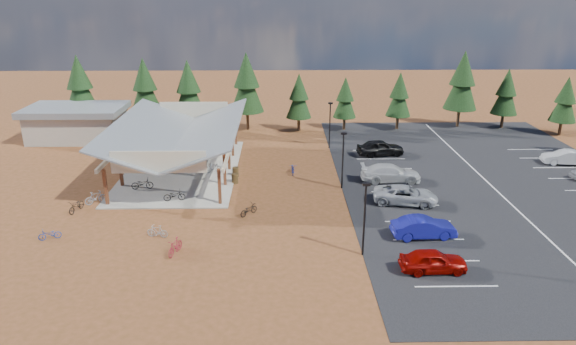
{
  "coord_description": "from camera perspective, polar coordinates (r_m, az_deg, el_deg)",
  "views": [
    {
      "loc": [
        -0.5,
        -40.21,
        16.87
      ],
      "look_at": [
        0.21,
        1.05,
        1.86
      ],
      "focal_mm": 32.0,
      "sensor_mm": 36.0,
      "label": 1
    }
  ],
  "objects": [
    {
      "name": "pine_7",
      "position": [
        68.07,
        18.81,
        9.61
      ],
      "size": [
        4.09,
        4.09,
        9.54
      ],
      "color": "#382314",
      "rests_on": "ground"
    },
    {
      "name": "bike_10",
      "position": [
        40.13,
        -24.96,
        -6.24
      ],
      "size": [
        1.62,
        1.05,
        0.8
      ],
      "primitive_type": "imported",
      "rotation": [
        0.0,
        0.0,
        5.08
      ],
      "color": "#0F3396",
      "rests_on": "ground"
    },
    {
      "name": "pine_1",
      "position": [
        65.74,
        -15.63,
        9.22
      ],
      "size": [
        3.8,
        3.8,
        8.84
      ],
      "color": "#382314",
      "rests_on": "ground"
    },
    {
      "name": "lamp_post_2",
      "position": [
        56.23,
        4.68,
        5.62
      ],
      "size": [
        0.5,
        0.25,
        5.14
      ],
      "color": "black",
      "rests_on": "ground"
    },
    {
      "name": "pine_2",
      "position": [
        63.39,
        -11.0,
        9.16
      ],
      "size": [
        3.76,
        3.76,
        8.76
      ],
      "color": "#382314",
      "rests_on": "ground"
    },
    {
      "name": "pine_3",
      "position": [
        63.33,
        -4.62,
        9.89
      ],
      "size": [
        4.09,
        4.09,
        9.53
      ],
      "color": "#382314",
      "rests_on": "ground"
    },
    {
      "name": "concrete_pad",
      "position": [
        51.01,
        -11.67,
        0.31
      ],
      "size": [
        10.6,
        18.6,
        0.1
      ],
      "primitive_type": "cube",
      "color": "gray",
      "rests_on": "ground"
    },
    {
      "name": "lamp_post_0",
      "position": [
        33.7,
        8.52,
        -4.59
      ],
      "size": [
        0.5,
        0.25,
        5.14
      ],
      "color": "black",
      "rests_on": "ground"
    },
    {
      "name": "car_3",
      "position": [
        47.71,
        11.35,
        -0.06
      ],
      "size": [
        5.46,
        2.29,
        1.57
      ],
      "primitive_type": "imported",
      "rotation": [
        0.0,
        0.0,
        1.55
      ],
      "color": "#BABABA",
      "rests_on": "asphalt_lot"
    },
    {
      "name": "bike_13",
      "position": [
        37.87,
        -14.31,
        -6.34
      ],
      "size": [
        1.61,
        0.74,
        0.94
      ],
      "primitive_type": "imported",
      "rotation": [
        0.0,
        0.0,
        4.51
      ],
      "color": "#A0A3A9",
      "rests_on": "ground"
    },
    {
      "name": "bike_5",
      "position": [
        49.34,
        -8.27,
        0.51
      ],
      "size": [
        1.67,
        0.61,
        0.98
      ],
      "primitive_type": "imported",
      "rotation": [
        0.0,
        0.0,
        1.66
      ],
      "color": "gray",
      "rests_on": "concrete_pad"
    },
    {
      "name": "bike_2",
      "position": [
        54.52,
        -12.36,
        2.05
      ],
      "size": [
        1.62,
        0.83,
        0.81
      ],
      "primitive_type": "imported",
      "rotation": [
        0.0,
        0.0,
        1.37
      ],
      "color": "navy",
      "rests_on": "concrete_pad"
    },
    {
      "name": "pine_6",
      "position": [
        65.02,
        12.26,
        8.45
      ],
      "size": [
        3.07,
        3.07,
        7.14
      ],
      "color": "#382314",
      "rests_on": "ground"
    },
    {
      "name": "bike_12",
      "position": [
        40.26,
        -4.4,
        -4.13
      ],
      "size": [
        1.62,
        1.69,
        0.91
      ],
      "primitive_type": "imported",
      "rotation": [
        0.0,
        0.0,
        2.4
      ],
      "color": "black",
      "rests_on": "ground"
    },
    {
      "name": "pine_0",
      "position": [
        68.05,
        -22.15,
        9.05
      ],
      "size": [
        3.97,
        3.97,
        9.24
      ],
      "color": "#382314",
      "rests_on": "ground"
    },
    {
      "name": "pine_8",
      "position": [
        69.59,
        23.1,
        8.22
      ],
      "size": [
        3.21,
        3.21,
        7.47
      ],
      "color": "#382314",
      "rests_on": "ground"
    },
    {
      "name": "pine_4",
      "position": [
        62.69,
        1.22,
        8.47
      ],
      "size": [
        3.06,
        3.06,
        7.13
      ],
      "color": "#382314",
      "rests_on": "ground"
    },
    {
      "name": "bike_3",
      "position": [
        57.4,
        -11.55,
        3.11
      ],
      "size": [
        1.73,
        0.94,
        1.0
      ],
      "primitive_type": "imported",
      "rotation": [
        0.0,
        0.0,
        1.87
      ],
      "color": "maroon",
      "rests_on": "concrete_pad"
    },
    {
      "name": "lamp_post_1",
      "position": [
        44.77,
        6.12,
        1.8
      ],
      "size": [
        0.5,
        0.25,
        5.14
      ],
      "color": "black",
      "rests_on": "ground"
    },
    {
      "name": "asphalt_lot",
      "position": [
        50.12,
        21.36,
        -1.09
      ],
      "size": [
        27.0,
        44.0,
        0.04
      ],
      "primitive_type": "cube",
      "color": "black",
      "rests_on": "ground"
    },
    {
      "name": "car_1",
      "position": [
        37.78,
        14.83,
        -5.92
      ],
      "size": [
        4.63,
        1.89,
        1.49
      ],
      "primitive_type": "imported",
      "rotation": [
        0.0,
        0.0,
        1.64
      ],
      "color": "navy",
      "rests_on": "asphalt_lot"
    },
    {
      "name": "pine_13",
      "position": [
        69.07,
        28.45,
        7.12
      ],
      "size": [
        3.03,
        3.03,
        7.07
      ],
      "color": "#382314",
      "rests_on": "ground"
    },
    {
      "name": "bike_8",
      "position": [
        44.03,
        -22.45,
        -3.44
      ],
      "size": [
        1.08,
        2.0,
        1.0
      ],
      "primitive_type": "imported",
      "rotation": [
        0.0,
        0.0,
        -0.23
      ],
      "color": "black",
      "rests_on": "ground"
    },
    {
      "name": "car_0",
      "position": [
        33.71,
        15.83,
        -9.41
      ],
      "size": [
        4.2,
        1.77,
        1.42
      ],
      "primitive_type": "imported",
      "rotation": [
        0.0,
        0.0,
        1.59
      ],
      "color": "#8A0702",
      "rests_on": "asphalt_lot"
    },
    {
      "name": "outbuilding",
      "position": [
        64.5,
        -22.42,
        5.17
      ],
      "size": [
        11.0,
        7.0,
        3.9
      ],
      "color": "#ADA593",
      "rests_on": "ground"
    },
    {
      "name": "trash_bin_0",
      "position": [
        46.78,
        -5.91,
        -0.67
      ],
      "size": [
        0.6,
        0.6,
        0.9
      ],
      "primitive_type": "cylinder",
      "color": "#3F2E16",
      "rests_on": "ground"
    },
    {
      "name": "bike_7",
      "position": [
        56.08,
        -8.03,
        2.96
      ],
      "size": [
        1.81,
        1.0,
        1.05
      ],
      "primitive_type": "imported",
      "rotation": [
        0.0,
        0.0,
        1.26
      ],
      "color": "maroon",
      "rests_on": "concrete_pad"
    },
    {
      "name": "car_2",
      "position": [
        43.18,
        12.94,
        -2.44
      ],
      "size": [
        5.59,
        3.38,
        1.45
      ],
      "primitive_type": "imported",
      "rotation": [
        0.0,
        0.0,
        1.37
      ],
      "color": "#9FA2A6",
      "rests_on": "asphalt_lot"
    },
    {
      "name": "bike_pavilion",
      "position": [
        49.89,
        -11.97,
        4.39
      ],
      "size": [
        11.65,
        19.4,
        4.97
      ],
      "color": "#512717",
      "rests_on": "concrete_pad"
    },
    {
      "name": "ground",
      "position": [
        43.61,
        -0.25,
        -2.77
      ],
      "size": [
        140.0,
        140.0,
        0.0
      ],
      "primitive_type": "plane",
      "color": "#5A3617",
      "rests_on": "ground"
    },
    {
      "name": "car_9",
      "position": [
        58.37,
        28.4,
        1.5
      ],
      "size": [
        4.48,
        2.07,
        1.42
      ],
      "primitive_type": "imported",
      "rotation": [
        0.0,
        0.0,
        -1.7
      ],
      "color": "silver",
      "rests_on": "asphalt_lot"
    },
    {
      "name": "bike_4",
      "position": [
        43.53,
        -12.52,
        -2.5
      ],
      "size": [
        1.86,
        0.93,
        0.93
      ],
      "primitive_type": "imported",
      "rotation": [
        0.0,
        0.0,
        1.75
      ],
      "color": "black",
      "rests_on": "concrete_pad"
    },
    {
      "name": "car_4",
      "position": [
        54.9,
        10.21,
        2.73
      ],
      "size": [
        5.17,
        2.76,
        1.67
      ],
      "primitive_type": "imported",
      "rotation": [
        0.0,
        0.0,
        1.74
      ],
      "color": "black",
      "rests_on": "asphalt_lot"
    },
    {
      "name": "bike_6",
      "position": [
        51.86,
        -10.19,
        1.35
      ],
      "size": [
        1.89,
        0.96,
        0.94
      ],
      "primitive_type": "imported",
      "rotation": [
        0.0,
        0.0,
        1.38
      ],
      "color": "navy",
      "rests_on": "concrete_pad"
    },
    {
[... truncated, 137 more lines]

